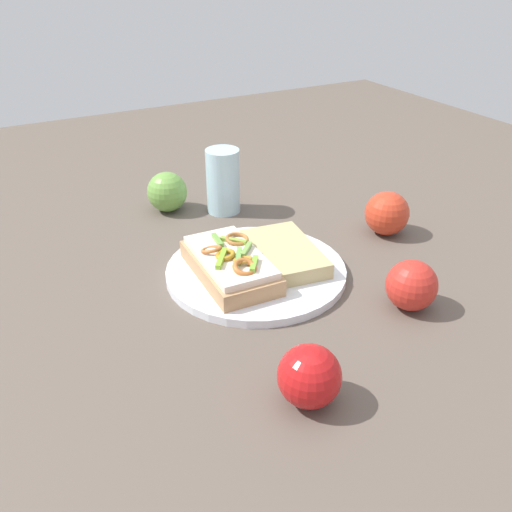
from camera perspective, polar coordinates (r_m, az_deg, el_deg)
name	(u,v)px	position (r m, az deg, el deg)	size (l,w,h in m)	color
ground_plane	(256,275)	(0.84, 0.00, -1.93)	(2.00, 2.00, 0.00)	brown
plate	(256,271)	(0.84, 0.00, -1.56)	(0.27, 0.27, 0.01)	white
sandwich	(230,263)	(0.81, -2.73, -0.76)	(0.18, 0.10, 0.05)	tan
bread_slice_side	(282,254)	(0.85, 2.65, 0.17)	(0.15, 0.10, 0.02)	tan
apple_0	(167,192)	(1.05, -9.15, 6.55)	(0.07, 0.07, 0.07)	#6BA044
apple_1	(412,285)	(0.78, 15.75, -2.92)	(0.07, 0.07, 0.07)	red
apple_2	(387,213)	(0.97, 13.36, 4.31)	(0.08, 0.08, 0.08)	red
apple_3	(309,376)	(0.61, 5.53, -12.23)	(0.07, 0.07, 0.07)	red
drinking_glass	(223,181)	(1.02, -3.42, 7.72)	(0.06, 0.06, 0.12)	silver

